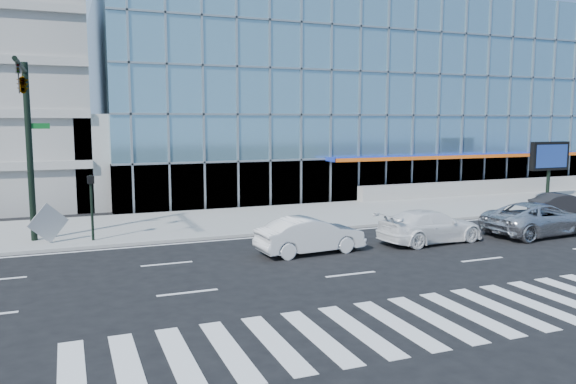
% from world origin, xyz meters
% --- Properties ---
extents(ground, '(160.00, 160.00, 0.00)m').
position_xyz_m(ground, '(0.00, 0.00, 0.00)').
color(ground, black).
rests_on(ground, ground).
extents(sidewalk, '(120.00, 8.00, 0.15)m').
position_xyz_m(sidewalk, '(0.00, 8.00, 0.07)').
color(sidewalk, gray).
rests_on(sidewalk, ground).
extents(theatre_building, '(42.00, 26.00, 15.00)m').
position_xyz_m(theatre_building, '(14.00, 26.00, 7.50)').
color(theatre_building, '#6897AD').
rests_on(theatre_building, ground).
extents(ramp_block, '(6.00, 8.00, 6.00)m').
position_xyz_m(ramp_block, '(-6.00, 18.00, 3.00)').
color(ramp_block, gray).
rests_on(ramp_block, ground).
extents(retaining_wall, '(30.00, 0.80, 1.00)m').
position_xyz_m(retaining_wall, '(24.00, 11.60, 0.65)').
color(retaining_wall, gray).
rests_on(retaining_wall, sidewalk).
extents(traffic_signal, '(1.14, 5.74, 8.00)m').
position_xyz_m(traffic_signal, '(-11.00, 4.57, 6.16)').
color(traffic_signal, black).
rests_on(traffic_signal, sidewalk).
extents(ped_signal_post, '(0.30, 0.33, 3.00)m').
position_xyz_m(ped_signal_post, '(-8.50, 4.94, 2.14)').
color(ped_signal_post, black).
rests_on(ped_signal_post, sidewalk).
extents(marquee_sign, '(3.20, 0.43, 4.00)m').
position_xyz_m(marquee_sign, '(22.00, 7.99, 3.07)').
color(marquee_sign, black).
rests_on(marquee_sign, sidewalk).
extents(silver_suv, '(5.96, 3.05, 1.61)m').
position_xyz_m(silver_suv, '(12.00, -1.00, 0.81)').
color(silver_suv, silver).
rests_on(silver_suv, ground).
extents(white_suv, '(5.36, 2.54, 1.51)m').
position_xyz_m(white_suv, '(6.00, -0.48, 0.75)').
color(white_suv, white).
rests_on(white_suv, ground).
extents(white_sedan, '(4.77, 1.98, 1.53)m').
position_xyz_m(white_sedan, '(-0.00, -0.36, 0.77)').
color(white_sedan, silver).
rests_on(white_sedan, ground).
extents(dark_sedan, '(4.08, 1.89, 1.30)m').
position_xyz_m(dark_sedan, '(18.00, 3.00, 0.65)').
color(dark_sedan, black).
rests_on(dark_sedan, ground).
extents(tilted_panel, '(1.73, 0.72, 1.84)m').
position_xyz_m(tilted_panel, '(-10.36, 5.04, 1.07)').
color(tilted_panel, '#A2A2A2').
rests_on(tilted_panel, sidewalk).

